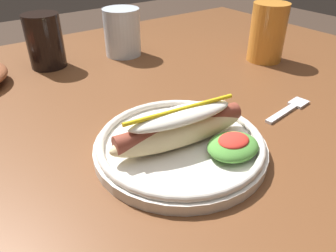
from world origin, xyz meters
The scene contains 6 objects.
dining_table centered at (0.00, 0.00, 0.65)m, with size 1.37×1.04×0.74m.
hot_dog_plate centered at (-0.05, -0.16, 0.76)m, with size 0.25×0.25×0.08m.
fork centered at (0.19, -0.17, 0.74)m, with size 0.12×0.03×0.00m.
soda_cup centered at (-0.09, 0.29, 0.80)m, with size 0.08×0.08×0.12m, color black.
water_cup centered at (0.09, 0.26, 0.80)m, with size 0.09×0.09×0.11m, color silver.
extra_cup centered at (0.35, 0.03, 0.81)m, with size 0.08×0.08×0.13m, color orange.
Camera 1 is at (-0.29, -0.46, 1.03)m, focal length 34.87 mm.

